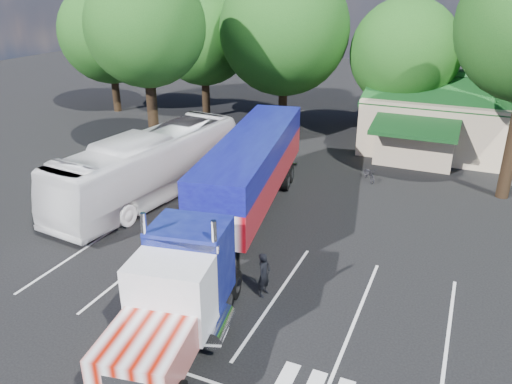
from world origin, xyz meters
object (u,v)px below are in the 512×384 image
at_px(woman, 264,275).
at_px(tour_bus, 150,166).
at_px(semi_truck, 238,189).
at_px(bicycle, 369,174).
at_px(silver_sedan, 467,152).

relative_size(woman, tour_bus, 0.14).
distance_m(semi_truck, bicycle, 11.12).
xyz_separation_m(semi_truck, tour_bus, (-6.73, 2.55, -0.68)).
height_order(semi_truck, silver_sedan, semi_truck).
bearing_deg(bicycle, tour_bus, -177.89).
bearing_deg(bicycle, semi_truck, -145.08).
distance_m(bicycle, silver_sedan, 8.08).
height_order(bicycle, silver_sedan, silver_sedan).
height_order(woman, bicycle, woman).
bearing_deg(woman, tour_bus, 64.69).
distance_m(woman, silver_sedan, 21.08).
height_order(semi_truck, bicycle, semi_truck).
relative_size(woman, silver_sedan, 0.41).
distance_m(tour_bus, silver_sedan, 21.24).
xyz_separation_m(semi_truck, woman, (2.96, -3.93, -1.64)).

